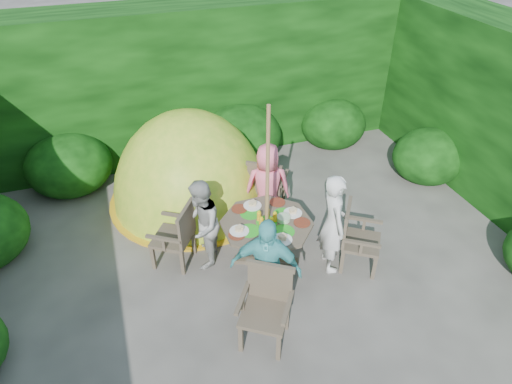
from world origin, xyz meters
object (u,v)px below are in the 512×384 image
object	(u,v)px
garden_chair_left	(177,235)
garden_chair_back	(266,185)
child_left	(201,225)
parasol_pole	(267,193)
child_front	(266,270)
child_back	(267,187)
garden_chair_right	(356,237)
child_right	(333,223)
patio_table	(267,229)
garden_chair_front	(267,304)
dome_tent	(192,199)

from	to	relation	value
garden_chair_left	garden_chair_back	distance (m)	1.56
garden_chair_left	child_left	bearing A→B (deg)	105.29
parasol_pole	child_front	size ratio (longest dim) A/B	1.66
child_back	child_left	bearing A→B (deg)	40.39
garden_chair_right	garden_chair_back	size ratio (longest dim) A/B	0.98
garden_chair_left	child_right	world-z (taller)	child_right
patio_table	garden_chair_front	distance (m)	1.11
child_right	garden_chair_front	bearing A→B (deg)	132.41
child_left	child_back	world-z (taller)	child_back
patio_table	garden_chair_front	world-z (taller)	garden_chair_front
dome_tent	garden_chair_left	bearing A→B (deg)	-114.54
garden_chair_right	garden_chair_left	size ratio (longest dim) A/B	1.00
garden_chair_left	garden_chair_front	world-z (taller)	garden_chair_front
garden_chair_right	garden_chair_left	world-z (taller)	garden_chair_left
patio_table	parasol_pole	size ratio (longest dim) A/B	0.67
parasol_pole	garden_chair_front	xyz separation A→B (m)	(-0.38, -1.04, -0.64)
garden_chair_back	garden_chair_right	bearing A→B (deg)	149.93
parasol_pole	patio_table	bearing A→B (deg)	-8.00
garden_chair_left	child_left	distance (m)	0.34
child_right	parasol_pole	bearing A→B (deg)	77.71
child_right	child_back	bearing A→B (deg)	32.71
garden_chair_front	child_right	distance (m)	1.37
parasol_pole	garden_chair_back	xyz separation A→B (m)	(0.38, 1.04, -0.64)
child_right	child_back	size ratio (longest dim) A/B	1.06
patio_table	child_front	distance (m)	0.81
garden_chair_left	child_left	size ratio (longest dim) A/B	0.70
garden_chair_right	child_back	xyz separation A→B (m)	(-0.76, 1.12, 0.19)
garden_chair_front	child_left	distance (m)	1.38
patio_table	child_right	distance (m)	0.80
child_back	dome_tent	distance (m)	1.45
garden_chair_front	child_right	world-z (taller)	child_right
garden_chair_left	garden_chair_front	distance (m)	1.57
patio_table	child_right	world-z (taller)	child_right
child_left	child_back	size ratio (longest dim) A/B	0.95
child_back	dome_tent	xyz separation A→B (m)	(-0.88, 0.95, -0.64)
child_front	garden_chair_left	bearing A→B (deg)	153.31
garden_chair_right	child_front	bearing A→B (deg)	139.86
parasol_pole	garden_chair_left	bearing A→B (deg)	160.03
garden_chair_right	garden_chair_back	world-z (taller)	garden_chair_back
child_right	garden_chair_right	bearing A→B (deg)	-99.05
parasol_pole	garden_chair_front	world-z (taller)	parasol_pole
garden_chair_right	garden_chair_front	size ratio (longest dim) A/B	0.97
garden_chair_left	child_front	xyz separation A→B (m)	(0.76, -1.13, 0.21)
child_left	child_front	xyz separation A→B (m)	(0.46, -1.03, 0.06)
garden_chair_back	child_front	distance (m)	1.92
garden_chair_back	child_right	world-z (taller)	child_right
dome_tent	garden_chair_back	bearing A→B (deg)	-40.23
garden_chair_back	dome_tent	xyz separation A→B (m)	(-0.97, 0.66, -0.46)
child_front	dome_tent	world-z (taller)	dome_tent
parasol_pole	child_front	world-z (taller)	parasol_pole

